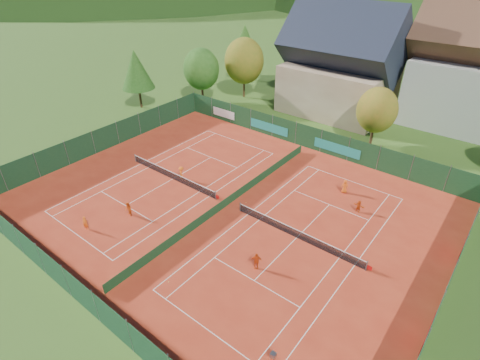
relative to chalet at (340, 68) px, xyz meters
name	(u,v)px	position (x,y,z in m)	size (l,w,h in m)	color
ground	(228,205)	(3.00, -30.00, -6.64)	(600.00, 600.00, 0.00)	#32581B
clay_pad	(228,205)	(3.00, -30.00, -6.62)	(40.00, 32.00, 0.01)	#AE2E19
court_markings_left	(173,179)	(-5.00, -30.00, -6.61)	(11.03, 23.83, 0.00)	white
court_markings_right	(297,238)	(11.00, -30.00, -6.61)	(11.03, 23.83, 0.00)	white
tennis_net_left	(173,176)	(-4.85, -30.00, -6.12)	(13.30, 0.10, 1.02)	#59595B
tennis_net_right	(299,234)	(11.15, -30.00, -6.12)	(13.30, 0.10, 1.02)	#59595B
court_divider	(228,201)	(3.00, -30.00, -6.12)	(0.03, 28.80, 1.00)	#14381C
fence_north	(305,136)	(2.54, -14.01, -5.16)	(40.00, 0.10, 3.00)	#14391C
fence_south	(81,294)	(3.00, -46.00, -5.12)	(40.00, 0.04, 3.00)	#163D23
fence_west	(106,138)	(-17.00, -30.00, -5.12)	(0.04, 32.00, 3.00)	#13341C
fence_east	(446,291)	(23.00, -29.95, -5.14)	(0.09, 32.00, 3.00)	#163D21
chalet	(340,68)	(0.00, 0.00, 0.00)	(16.20, 12.00, 16.00)	#C6AD8C
tree_west_front	(201,69)	(-19.00, -10.00, -1.23)	(5.72, 5.72, 8.69)	#472819
tree_west_mid	(244,61)	(-15.00, -4.00, -0.56)	(6.44, 6.44, 9.78)	#49331A
tree_west_back	(245,43)	(-21.00, 4.00, 0.11)	(5.60, 5.60, 10.00)	#4A2C1A
tree_center	(377,110)	(9.00, -8.00, -1.91)	(5.01, 5.01, 7.60)	#4E301B
tree_west_side	(136,69)	(-25.00, -18.00, -0.56)	(5.04, 5.04, 9.00)	#432B17
ball_hopper	(273,355)	(15.81, -40.97, -6.07)	(0.34, 0.34, 0.80)	slate
loose_ball_0	(149,194)	(-4.74, -33.66, -6.59)	(0.07, 0.07, 0.07)	#CCD833
loose_ball_1	(168,282)	(5.85, -40.63, -6.59)	(0.07, 0.07, 0.07)	#CCD833
loose_ball_2	(246,202)	(4.19, -28.54, -6.59)	(0.07, 0.07, 0.07)	#CCD833
player_left_near	(85,223)	(-4.78, -40.90, -5.92)	(0.52, 0.34, 1.42)	orange
player_left_mid	(128,209)	(-3.38, -37.16, -5.88)	(0.73, 0.57, 1.50)	#E25114
player_left_far	(181,173)	(-4.17, -29.36, -5.83)	(1.02, 0.59, 1.58)	orange
player_right_near	(256,261)	(10.30, -35.20, -5.84)	(0.92, 0.38, 1.56)	#D74513
player_right_far_a	(345,186)	(11.18, -20.65, -5.88)	(0.73, 0.47, 1.49)	#FE6216
player_right_far_b	(359,206)	(13.70, -22.95, -5.98)	(1.19, 0.38, 1.28)	#DA4D13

